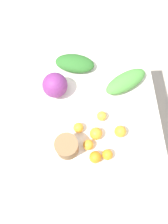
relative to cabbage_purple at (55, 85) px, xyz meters
name	(u,v)px	position (x,y,z in m)	size (l,w,h in m)	color
ground_plane	(84,140)	(-0.18, -0.19, -0.82)	(8.00, 8.00, 0.00)	#B2A899
dining_table	(84,118)	(-0.18, -0.19, -0.18)	(1.11, 1.03, 0.73)	silver
cabbage_purple	(55,85)	(0.00, 0.00, 0.00)	(0.17, 0.17, 0.17)	#7A2D75
paper_bag	(67,147)	(-0.42, -0.07, -0.02)	(0.14, 0.14, 0.14)	olive
greens_bunch_scallion	(75,63)	(0.19, -0.14, -0.04)	(0.29, 0.15, 0.09)	#2D6B28
greens_bunch_dandelion	(126,81)	(0.02, -0.49, -0.04)	(0.32, 0.13, 0.09)	#4C933D
orange_0	(96,134)	(-0.34, -0.25, -0.05)	(0.08, 0.08, 0.08)	orange
orange_1	(88,145)	(-0.41, -0.20, -0.05)	(0.07, 0.07, 0.07)	orange
orange_2	(120,131)	(-0.34, -0.41, -0.05)	(0.08, 0.08, 0.08)	orange
orange_3	(102,116)	(-0.22, -0.30, -0.05)	(0.07, 0.07, 0.07)	#F9A833
orange_4	(95,157)	(-0.49, -0.24, -0.05)	(0.08, 0.08, 0.08)	orange
orange_5	(107,155)	(-0.48, -0.31, -0.05)	(0.07, 0.07, 0.07)	orange
orange_6	(78,128)	(-0.29, -0.14, -0.05)	(0.07, 0.07, 0.07)	orange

